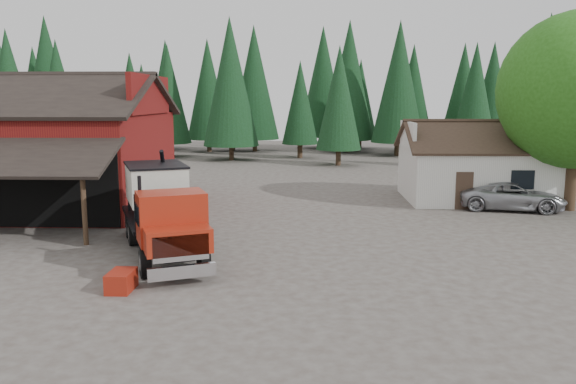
{
  "coord_description": "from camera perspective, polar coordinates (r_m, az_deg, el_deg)",
  "views": [
    {
      "loc": [
        3.19,
        -19.41,
        5.73
      ],
      "look_at": [
        2.4,
        4.44,
        1.8
      ],
      "focal_mm": 35.0,
      "sensor_mm": 36.0,
      "label": 1
    }
  ],
  "objects": [
    {
      "name": "ground",
      "position": [
        20.49,
        -7.2,
        -6.96
      ],
      "size": [
        120.0,
        120.0,
        0.0
      ],
      "primitive_type": "plane",
      "color": "#443C36",
      "rests_on": "ground"
    },
    {
      "name": "near_pine_d",
      "position": [
        53.92,
        -5.88,
        11.08
      ],
      "size": [
        5.28,
        5.28,
        13.4
      ],
      "color": "#382619",
      "rests_on": "ground"
    },
    {
      "name": "equip_box",
      "position": [
        17.96,
        -16.58,
        -8.66
      ],
      "size": [
        0.72,
        1.11,
        0.6
      ],
      "primitive_type": "cube",
      "rotation": [
        0.0,
        0.0,
        -0.02
      ],
      "color": "maroon",
      "rests_on": "ground"
    },
    {
      "name": "near_pine_c",
      "position": [
        49.17,
        24.77,
        9.87
      ],
      "size": [
        4.84,
        4.84,
        12.4
      ],
      "color": "#382619",
      "rests_on": "ground"
    },
    {
      "name": "near_pine_b",
      "position": [
        49.49,
        5.22,
        9.5
      ],
      "size": [
        3.96,
        3.96,
        10.4
      ],
      "color": "#382619",
      "rests_on": "ground"
    },
    {
      "name": "red_barn",
      "position": [
        32.71,
        -23.87,
        3.22
      ],
      "size": [
        12.8,
        13.63,
        7.18
      ],
      "color": "maroon",
      "rests_on": "ground"
    },
    {
      "name": "conifer_backdrop",
      "position": [
        61.76,
        -1.08,
        4.03
      ],
      "size": [
        76.0,
        16.0,
        16.0
      ],
      "primitive_type": null,
      "color": "black",
      "rests_on": "ground"
    },
    {
      "name": "farmhouse",
      "position": [
        34.11,
        18.6,
        2.02
      ],
      "size": [
        8.6,
        6.42,
        4.65
      ],
      "color": "silver",
      "rests_on": "ground"
    },
    {
      "name": "silver_car",
      "position": [
        31.73,
        21.78,
        -0.37
      ],
      "size": [
        5.72,
        3.51,
        1.48
      ],
      "primitive_type": "imported",
      "rotation": [
        0.0,
        0.0,
        1.36
      ],
      "color": "#A5A7AD",
      "rests_on": "ground"
    },
    {
      "name": "near_pine_a",
      "position": [
        53.7,
        -26.44,
        9.1
      ],
      "size": [
        4.4,
        4.4,
        11.4
      ],
      "color": "#382619",
      "rests_on": "ground"
    },
    {
      "name": "feed_truck",
      "position": [
        21.44,
        -12.69,
        -1.55
      ],
      "size": [
        5.2,
        8.55,
        3.76
      ],
      "rotation": [
        0.0,
        0.0,
        0.39
      ],
      "color": "black",
      "rests_on": "ground"
    }
  ]
}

